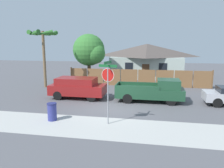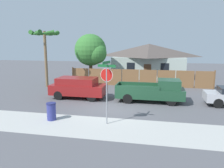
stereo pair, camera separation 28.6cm
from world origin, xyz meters
name	(u,v)px [view 1 (the left image)]	position (x,y,z in m)	size (l,w,h in m)	color
ground_plane	(112,108)	(0.00, 0.00, 0.00)	(80.00, 80.00, 0.00)	#56565B
sidewalk_strip	(100,127)	(0.00, -3.60, 0.00)	(36.00, 3.20, 0.01)	#B2B2AD
wooden_fence	(138,78)	(1.14, 8.67, 0.89)	(15.13, 0.12, 1.89)	brown
house	(147,60)	(1.82, 16.12, 2.33)	(10.02, 7.10, 4.49)	#B2C1B7
oak_tree	(90,51)	(-4.49, 9.97, 3.69)	(3.85, 3.67, 5.62)	brown
palm_tree	(43,38)	(-8.32, 6.29, 5.02)	(2.87, 3.08, 5.83)	brown
red_suv	(78,87)	(-3.37, 2.37, 0.94)	(4.51, 2.04, 1.73)	maroon
orange_pickup	(153,91)	(2.76, 2.37, 0.87)	(5.19, 1.92, 1.80)	#1E472D
stop_sign	(108,81)	(0.32, -3.01, 2.44)	(1.05, 0.95, 3.55)	gray
trash_bin	(52,112)	(-3.04, -3.07, 0.53)	(0.56, 0.56, 1.05)	navy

